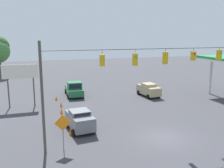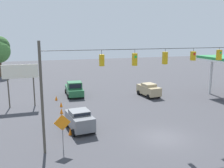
{
  "view_description": "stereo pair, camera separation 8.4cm",
  "coord_description": "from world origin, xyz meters",
  "px_view_note": "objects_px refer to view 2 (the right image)",
  "views": [
    {
      "loc": [
        10.4,
        17.75,
        8.69
      ],
      "look_at": [
        1.15,
        -10.66,
        2.74
      ],
      "focal_mm": 40.0,
      "sensor_mm": 36.0,
      "label": 1
    },
    {
      "loc": [
        10.32,
        17.77,
        8.69
      ],
      "look_at": [
        1.15,
        -10.66,
        2.74
      ],
      "focal_mm": 40.0,
      "sensor_mm": 36.0,
      "label": 2
    }
  ],
  "objects_px": {
    "sedan_tan_oncoming_far": "(149,90)",
    "traffic_cone_nearest": "(70,131)",
    "work_zone_sign": "(62,125)",
    "traffic_cone_second": "(67,120)",
    "sedan_grey_parked_shoulder": "(80,120)",
    "traffic_cone_third": "(61,111)",
    "traffic_cone_fifth": "(56,98)",
    "roadside_billboard": "(20,75)",
    "overhead_signal_span": "(164,75)",
    "pickup_truck_green_withflow_far": "(74,89)",
    "traffic_cone_fourth": "(61,104)"
  },
  "relations": [
    {
      "from": "sedan_tan_oncoming_far",
      "to": "traffic_cone_third",
      "type": "xyz_separation_m",
      "value": [
        12.83,
        4.31,
        -0.65
      ]
    },
    {
      "from": "traffic_cone_fifth",
      "to": "roadside_billboard",
      "type": "relative_size",
      "value": 0.12
    },
    {
      "from": "sedan_grey_parked_shoulder",
      "to": "work_zone_sign",
      "type": "distance_m",
      "value": 4.34
    },
    {
      "from": "sedan_tan_oncoming_far",
      "to": "work_zone_sign",
      "type": "height_order",
      "value": "work_zone_sign"
    },
    {
      "from": "overhead_signal_span",
      "to": "traffic_cone_fourth",
      "type": "xyz_separation_m",
      "value": [
        7.19,
        -11.89,
        -5.07
      ]
    },
    {
      "from": "traffic_cone_nearest",
      "to": "work_zone_sign",
      "type": "xyz_separation_m",
      "value": [
        0.96,
        2.8,
        1.67
      ]
    },
    {
      "from": "overhead_signal_span",
      "to": "traffic_cone_fifth",
      "type": "relative_size",
      "value": 31.08
    },
    {
      "from": "pickup_truck_green_withflow_far",
      "to": "traffic_cone_fifth",
      "type": "height_order",
      "value": "pickup_truck_green_withflow_far"
    },
    {
      "from": "traffic_cone_third",
      "to": "sedan_grey_parked_shoulder",
      "type": "bearing_deg",
      "value": 101.09
    },
    {
      "from": "traffic_cone_second",
      "to": "work_zone_sign",
      "type": "height_order",
      "value": "work_zone_sign"
    },
    {
      "from": "overhead_signal_span",
      "to": "traffic_cone_second",
      "type": "bearing_deg",
      "value": -39.07
    },
    {
      "from": "sedan_tan_oncoming_far",
      "to": "traffic_cone_nearest",
      "type": "xyz_separation_m",
      "value": [
        12.79,
        10.61,
        -0.65
      ]
    },
    {
      "from": "pickup_truck_green_withflow_far",
      "to": "sedan_tan_oncoming_far",
      "type": "xyz_separation_m",
      "value": [
        -10.07,
        3.58,
        -0.01
      ]
    },
    {
      "from": "sedan_grey_parked_shoulder",
      "to": "traffic_cone_third",
      "type": "height_order",
      "value": "sedan_grey_parked_shoulder"
    },
    {
      "from": "pickup_truck_green_withflow_far",
      "to": "traffic_cone_second",
      "type": "xyz_separation_m",
      "value": [
        2.57,
        11.13,
        -0.66
      ]
    },
    {
      "from": "work_zone_sign",
      "to": "traffic_cone_fourth",
      "type": "bearing_deg",
      "value": -95.77
    },
    {
      "from": "sedan_tan_oncoming_far",
      "to": "overhead_signal_span",
      "type": "bearing_deg",
      "value": 68.3
    },
    {
      "from": "overhead_signal_span",
      "to": "sedan_grey_parked_shoulder",
      "type": "height_order",
      "value": "overhead_signal_span"
    },
    {
      "from": "traffic_cone_second",
      "to": "traffic_cone_third",
      "type": "bearing_deg",
      "value": -86.79
    },
    {
      "from": "traffic_cone_nearest",
      "to": "work_zone_sign",
      "type": "height_order",
      "value": "work_zone_sign"
    },
    {
      "from": "traffic_cone_second",
      "to": "traffic_cone_third",
      "type": "height_order",
      "value": "same"
    },
    {
      "from": "work_zone_sign",
      "to": "traffic_cone_second",
      "type": "bearing_deg",
      "value": -100.68
    },
    {
      "from": "traffic_cone_fifth",
      "to": "sedan_tan_oncoming_far",
      "type": "bearing_deg",
      "value": 172.32
    },
    {
      "from": "overhead_signal_span",
      "to": "work_zone_sign",
      "type": "bearing_deg",
      "value": -0.39
    },
    {
      "from": "overhead_signal_span",
      "to": "work_zone_sign",
      "type": "relative_size",
      "value": 6.96
    },
    {
      "from": "sedan_tan_oncoming_far",
      "to": "traffic_cone_nearest",
      "type": "distance_m",
      "value": 16.63
    },
    {
      "from": "roadside_billboard",
      "to": "pickup_truck_green_withflow_far",
      "type": "bearing_deg",
      "value": -152.59
    },
    {
      "from": "traffic_cone_fourth",
      "to": "traffic_cone_second",
      "type": "bearing_deg",
      "value": 89.12
    },
    {
      "from": "sedan_grey_parked_shoulder",
      "to": "roadside_billboard",
      "type": "height_order",
      "value": "roadside_billboard"
    },
    {
      "from": "sedan_grey_parked_shoulder",
      "to": "traffic_cone_fourth",
      "type": "bearing_deg",
      "value": -84.51
    },
    {
      "from": "sedan_grey_parked_shoulder",
      "to": "traffic_cone_fourth",
      "type": "xyz_separation_m",
      "value": [
        0.78,
        -8.11,
        -0.66
      ]
    },
    {
      "from": "overhead_signal_span",
      "to": "traffic_cone_fifth",
      "type": "xyz_separation_m",
      "value": [
        7.45,
        -15.2,
        -5.07
      ]
    },
    {
      "from": "traffic_cone_third",
      "to": "traffic_cone_fourth",
      "type": "relative_size",
      "value": 1.0
    },
    {
      "from": "traffic_cone_second",
      "to": "work_zone_sign",
      "type": "xyz_separation_m",
      "value": [
        1.1,
        5.85,
        1.67
      ]
    },
    {
      "from": "traffic_cone_second",
      "to": "traffic_cone_fifth",
      "type": "distance_m",
      "value": 9.29
    },
    {
      "from": "sedan_grey_parked_shoulder",
      "to": "traffic_cone_third",
      "type": "distance_m",
      "value": 5.52
    },
    {
      "from": "overhead_signal_span",
      "to": "sedan_tan_oncoming_far",
      "type": "bearing_deg",
      "value": -111.7
    },
    {
      "from": "overhead_signal_span",
      "to": "pickup_truck_green_withflow_far",
      "type": "distance_m",
      "value": 18.23
    },
    {
      "from": "traffic_cone_fourth",
      "to": "roadside_billboard",
      "type": "height_order",
      "value": "roadside_billboard"
    },
    {
      "from": "sedan_tan_oncoming_far",
      "to": "traffic_cone_fifth",
      "type": "xyz_separation_m",
      "value": [
        12.81,
        -1.73,
        -0.65
      ]
    },
    {
      "from": "overhead_signal_span",
      "to": "work_zone_sign",
      "type": "xyz_separation_m",
      "value": [
        8.39,
        -0.06,
        -3.4
      ]
    },
    {
      "from": "roadside_billboard",
      "to": "traffic_cone_fourth",
      "type": "bearing_deg",
      "value": 161.17
    },
    {
      "from": "traffic_cone_fifth",
      "to": "traffic_cone_second",
      "type": "bearing_deg",
      "value": 91.04
    },
    {
      "from": "traffic_cone_nearest",
      "to": "traffic_cone_second",
      "type": "distance_m",
      "value": 3.05
    },
    {
      "from": "sedan_grey_parked_shoulder",
      "to": "traffic_cone_third",
      "type": "bearing_deg",
      "value": -78.91
    },
    {
      "from": "sedan_tan_oncoming_far",
      "to": "roadside_billboard",
      "type": "distance_m",
      "value": 17.3
    },
    {
      "from": "pickup_truck_green_withflow_far",
      "to": "sedan_tan_oncoming_far",
      "type": "distance_m",
      "value": 10.69
    },
    {
      "from": "traffic_cone_nearest",
      "to": "traffic_cone_fifth",
      "type": "relative_size",
      "value": 1.0
    },
    {
      "from": "overhead_signal_span",
      "to": "sedan_tan_oncoming_far",
      "type": "distance_m",
      "value": 15.16
    },
    {
      "from": "sedan_grey_parked_shoulder",
      "to": "traffic_cone_second",
      "type": "bearing_deg",
      "value": -67.71
    }
  ]
}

